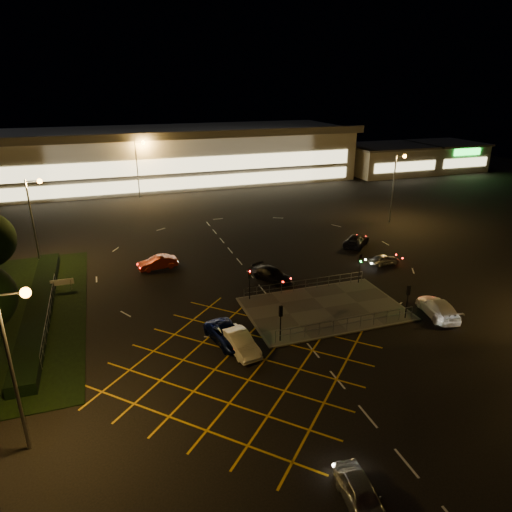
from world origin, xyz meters
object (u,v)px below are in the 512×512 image
object	(u,v)px
signal_ne	(360,263)
car_approach_white	(438,308)
car_far_dkgrey	(272,274)
car_circ_red	(157,263)
signal_sw	(281,316)
signal_se	(408,295)
signal_nw	(250,278)
car_queue_white	(239,342)
car_east_grey	(356,240)
car_near_silver	(361,495)
car_left_blue	(228,334)
car_right_silver	(384,259)

from	to	relation	value
signal_ne	car_approach_white	xyz separation A→B (m)	(3.11, -8.41, -1.59)
car_far_dkgrey	car_circ_red	xyz separation A→B (m)	(-11.07, 7.26, 0.03)
signal_sw	car_far_dkgrey	bearing A→B (deg)	-107.66
signal_se	signal_nw	world-z (taller)	same
car_queue_white	car_east_grey	xyz separation A→B (m)	(21.39, 18.62, -0.08)
signal_ne	car_east_grey	distance (m)	12.14
car_near_silver	signal_nw	bearing A→B (deg)	91.45
car_left_blue	car_right_silver	world-z (taller)	car_left_blue
car_circ_red	car_east_grey	world-z (taller)	car_circ_red
signal_se	car_queue_white	world-z (taller)	signal_se
car_queue_white	car_east_grey	size ratio (longest dim) A/B	0.94
car_queue_white	car_circ_red	bearing A→B (deg)	91.57
car_far_dkgrey	car_approach_white	bearing A→B (deg)	-72.57
signal_sw	car_far_dkgrey	size ratio (longest dim) A/B	0.65
car_right_silver	car_approach_white	size ratio (longest dim) A/B	0.67
car_circ_red	car_east_grey	bearing A→B (deg)	80.41
car_near_silver	car_circ_red	world-z (taller)	car_circ_red
car_circ_red	car_approach_white	xyz separation A→B (m)	(22.47, -19.34, 0.06)
signal_ne	car_right_silver	bearing A→B (deg)	34.05
car_near_silver	car_east_grey	bearing A→B (deg)	65.84
signal_se	car_approach_white	xyz separation A→B (m)	(3.11, -0.42, -1.59)
signal_ne	signal_se	bearing A→B (deg)	-90.00
car_east_grey	car_approach_white	world-z (taller)	car_approach_white
car_left_blue	car_right_silver	bearing A→B (deg)	13.23
car_circ_red	car_far_dkgrey	bearing A→B (deg)	48.19
car_queue_white	signal_ne	bearing A→B (deg)	17.81
signal_se	signal_ne	distance (m)	7.99
car_far_dkgrey	signal_ne	bearing A→B (deg)	-49.82
car_near_silver	car_circ_red	size ratio (longest dim) A/B	0.93
signal_sw	car_east_grey	size ratio (longest dim) A/B	0.63
car_near_silver	car_left_blue	size ratio (longest dim) A/B	0.80
signal_sw	car_right_silver	xyz separation A→B (m)	(17.56, 11.75, -1.76)
signal_se	signal_nw	distance (m)	14.41
signal_ne	car_near_silver	world-z (taller)	signal_ne
signal_nw	signal_ne	bearing A→B (deg)	0.00
signal_sw	car_queue_white	xyz separation A→B (m)	(-3.50, -0.15, -1.59)
signal_nw	car_approach_white	bearing A→B (deg)	-29.09
car_queue_white	car_left_blue	bearing A→B (deg)	98.28
signal_sw	car_near_silver	distance (m)	15.74
signal_sw	car_queue_white	distance (m)	3.85
car_far_dkgrey	signal_nw	bearing A→B (deg)	-161.16
car_east_grey	car_approach_white	bearing A→B (deg)	128.78
signal_se	signal_ne	xyz separation A→B (m)	(0.00, 7.99, 0.00)
signal_ne	car_approach_white	size ratio (longest dim) A/B	0.58
car_near_silver	car_east_grey	xyz separation A→B (m)	(19.76, 34.02, -0.00)
signal_sw	car_left_blue	size ratio (longest dim) A/B	0.62
car_approach_white	car_queue_white	bearing A→B (deg)	11.64
car_far_dkgrey	car_circ_red	size ratio (longest dim) A/B	1.10
car_queue_white	car_east_grey	distance (m)	28.36
signal_se	car_far_dkgrey	size ratio (longest dim) A/B	0.65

